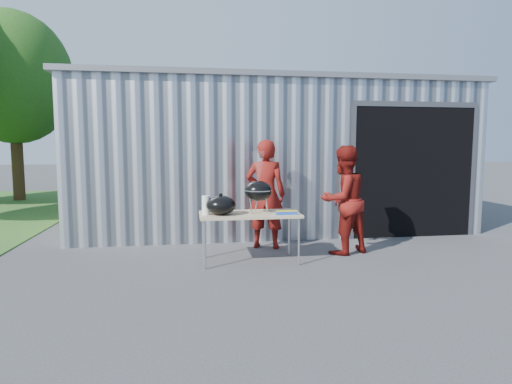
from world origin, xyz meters
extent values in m
plane|color=#3C3C3E|center=(0.00, 0.00, 0.00)|extent=(80.00, 80.00, 0.00)
cube|color=silver|center=(0.80, 4.70, 1.50)|extent=(8.00, 6.00, 3.00)
cube|color=slate|center=(0.80, 4.70, 3.05)|extent=(8.20, 6.20, 0.10)
cube|color=black|center=(3.30, 2.27, 1.25)|extent=(2.40, 1.20, 2.50)
cube|color=#4C4C51|center=(3.30, 1.70, 2.55)|extent=(2.52, 0.08, 0.10)
cylinder|color=#442D19|center=(-6.50, 9.00, 1.00)|extent=(0.36, 0.36, 2.00)
ellipsoid|color=#1E4C14|center=(-6.50, 9.00, 3.95)|extent=(3.65, 3.65, 4.20)
cube|color=tan|center=(-0.09, 0.36, 0.73)|extent=(1.50, 0.75, 0.04)
cylinder|color=silver|center=(-0.78, 0.04, 0.35)|extent=(0.03, 0.03, 0.71)
cylinder|color=silver|center=(0.60, 0.04, 0.35)|extent=(0.03, 0.03, 0.71)
cylinder|color=silver|center=(-0.78, 0.67, 0.35)|extent=(0.03, 0.03, 0.71)
cylinder|color=silver|center=(0.60, 0.67, 0.35)|extent=(0.03, 0.03, 0.71)
ellipsoid|color=black|center=(0.04, 0.36, 1.08)|extent=(0.42, 0.42, 0.31)
cylinder|color=silver|center=(0.04, 0.36, 1.09)|extent=(0.42, 0.42, 0.02)
cylinder|color=silver|center=(0.04, 0.36, 1.11)|extent=(0.40, 0.40, 0.01)
cylinder|color=silver|center=(0.04, 0.50, 0.87)|extent=(0.02, 0.02, 0.24)
cylinder|color=silver|center=(-0.08, 0.29, 0.87)|extent=(0.02, 0.02, 0.24)
cylinder|color=silver|center=(0.16, 0.29, 0.87)|extent=(0.02, 0.02, 0.24)
cylinder|color=#CE7849|center=(-0.08, 0.36, 1.12)|extent=(0.02, 0.14, 0.02)
cylinder|color=#CE7849|center=(-0.05, 0.36, 1.12)|extent=(0.02, 0.14, 0.02)
cylinder|color=#CE7849|center=(-0.01, 0.36, 1.12)|extent=(0.02, 0.14, 0.02)
cylinder|color=#CE7849|center=(0.02, 0.36, 1.12)|extent=(0.02, 0.14, 0.02)
cylinder|color=#CE7849|center=(0.06, 0.36, 1.12)|extent=(0.02, 0.14, 0.02)
cylinder|color=#CE7849|center=(0.10, 0.36, 1.12)|extent=(0.02, 0.14, 0.02)
cylinder|color=#CE7849|center=(0.13, 0.36, 1.12)|extent=(0.02, 0.14, 0.02)
cylinder|color=#CE7849|center=(0.17, 0.36, 1.12)|extent=(0.02, 0.14, 0.02)
cone|color=silver|center=(0.04, 0.36, 1.41)|extent=(0.20, 0.20, 0.55)
ellipsoid|color=black|center=(-0.53, 0.26, 0.89)|extent=(0.44, 0.44, 0.29)
cylinder|color=black|center=(-0.53, 0.26, 1.05)|extent=(0.05, 0.05, 0.03)
cylinder|color=white|center=(-0.74, 0.31, 0.89)|extent=(0.12, 0.12, 0.28)
cube|color=white|center=(-0.64, 0.55, 0.80)|extent=(0.20, 0.15, 0.10)
cube|color=blue|center=(0.43, 0.11, 0.78)|extent=(0.32, 0.05, 0.05)
cube|color=yellow|center=(0.43, 0.11, 0.81)|extent=(0.32, 0.05, 0.01)
imported|color=maroon|center=(0.31, 1.22, 0.94)|extent=(0.80, 0.66, 1.87)
imported|color=maroon|center=(1.50, 0.65, 0.88)|extent=(1.04, 0.93, 1.77)
camera|label=1|loc=(-0.98, -5.96, 1.74)|focal=30.00mm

